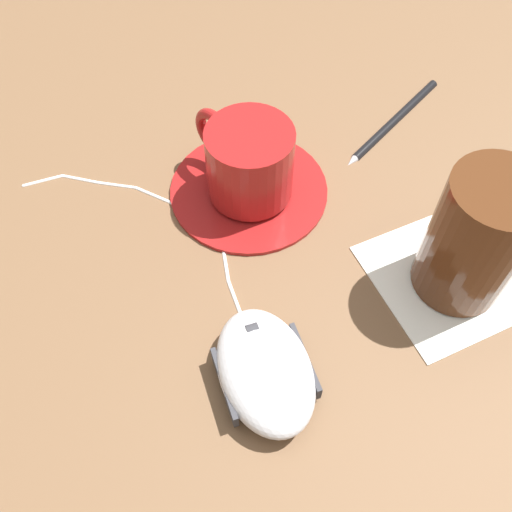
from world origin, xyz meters
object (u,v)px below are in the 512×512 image
(coffee_cup, at_px, (248,161))
(pen, at_px, (394,119))
(saucer, at_px, (249,188))
(computer_mouse, at_px, (265,371))
(drinking_glass, at_px, (477,239))

(coffee_cup, height_order, pen, coffee_cup)
(saucer, bearing_deg, pen, 111.09)
(computer_mouse, bearing_deg, saucer, 173.16)
(saucer, distance_m, coffee_cup, 0.04)
(pen, bearing_deg, coffee_cup, -68.48)
(saucer, bearing_deg, computer_mouse, -6.84)
(saucer, xyz_separation_m, coffee_cup, (0.00, -0.00, 0.04))
(drinking_glass, relative_size, pen, 0.90)
(coffee_cup, bearing_deg, computer_mouse, -6.66)
(coffee_cup, distance_m, drinking_glass, 0.20)
(saucer, distance_m, computer_mouse, 0.19)
(saucer, relative_size, computer_mouse, 1.31)
(coffee_cup, distance_m, pen, 0.18)
(coffee_cup, xyz_separation_m, computer_mouse, (0.18, -0.02, -0.02))
(saucer, height_order, coffee_cup, coffee_cup)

